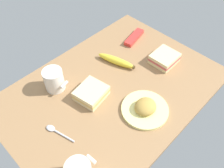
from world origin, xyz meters
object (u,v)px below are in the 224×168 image
object	(u,v)px
plate_of_food	(145,108)
spoon	(56,131)
coffee_mug_black	(54,80)
sandwich_side	(91,93)
sandwich_main	(164,58)
banana	(116,61)
snack_bar	(134,37)

from	to	relation	value
plate_of_food	spoon	bearing A→B (deg)	-29.86
coffee_mug_black	sandwich_side	bearing A→B (deg)	116.90
sandwich_main	spoon	world-z (taller)	sandwich_main
banana	spoon	world-z (taller)	banana
coffee_mug_black	sandwich_main	size ratio (longest dim) A/B	0.90
banana	spoon	bearing A→B (deg)	12.22
sandwich_main	sandwich_side	bearing A→B (deg)	-13.43
spoon	snack_bar	size ratio (longest dim) A/B	0.89
plate_of_food	snack_bar	xyz separation A→B (cm)	(-30.11, -31.69, -0.45)
banana	snack_bar	bearing A→B (deg)	-163.30
plate_of_food	coffee_mug_black	xyz separation A→B (cm)	(17.06, -34.00, 3.49)
banana	sandwich_side	bearing A→B (deg)	16.52
sandwich_side	banana	distance (cm)	21.77
coffee_mug_black	sandwich_main	world-z (taller)	coffee_mug_black
spoon	snack_bar	bearing A→B (deg)	-166.33
plate_of_food	sandwich_main	xyz separation A→B (cm)	(-27.14, -10.94, 0.75)
sandwich_side	snack_bar	world-z (taller)	sandwich_side
sandwich_main	snack_bar	bearing A→B (deg)	-98.16
coffee_mug_black	banana	xyz separation A→B (cm)	(-28.08, 8.04, -3.29)
banana	plate_of_food	bearing A→B (deg)	67.00
banana	spoon	distance (cm)	41.80
sandwich_main	snack_bar	xyz separation A→B (cm)	(-2.97, -20.75, -1.20)
banana	snack_bar	size ratio (longest dim) A/B	1.33
sandwich_main	sandwich_side	distance (cm)	38.03
plate_of_food	snack_bar	distance (cm)	43.72
plate_of_food	snack_bar	world-z (taller)	plate_of_food
plate_of_food	spoon	xyz separation A→B (cm)	(29.82, -17.12, -1.07)
snack_bar	coffee_mug_black	bearing A→B (deg)	-15.17
plate_of_food	banana	distance (cm)	28.20
sandwich_main	banana	bearing A→B (deg)	-42.97
sandwich_side	spoon	world-z (taller)	sandwich_side
sandwich_side	spoon	xyz separation A→B (cm)	(19.97, 2.66, -1.82)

